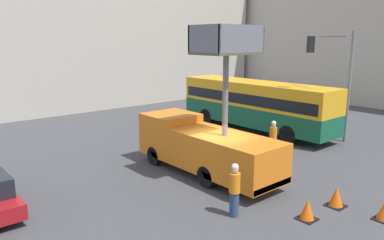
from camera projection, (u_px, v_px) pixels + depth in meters
ground_plane at (217, 180)px, 16.30m from camera, size 120.00×120.00×0.00m
building_backdrop_far at (28, 2)px, 31.66m from camera, size 44.00×10.00×18.10m
building_backdrop_side at (369, 20)px, 37.24m from camera, size 10.00×28.00×15.69m
utility_truck at (205, 143)px, 16.81m from camera, size 2.52×7.48×6.55m
city_bus at (255, 102)px, 24.77m from camera, size 2.58×11.26×3.26m
traffic_light_pole at (336, 70)px, 21.35m from camera, size 2.64×2.39×6.47m
road_worker_near_truck at (235, 190)px, 12.77m from camera, size 0.38×0.38×1.91m
road_worker_directing at (273, 138)px, 19.45m from camera, size 0.38×0.38×1.89m
traffic_cone_near_truck at (336, 197)px, 13.68m from camera, size 0.66×0.66×0.75m
traffic_cone_far_side at (307, 210)px, 12.67m from camera, size 0.62×0.62×0.71m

